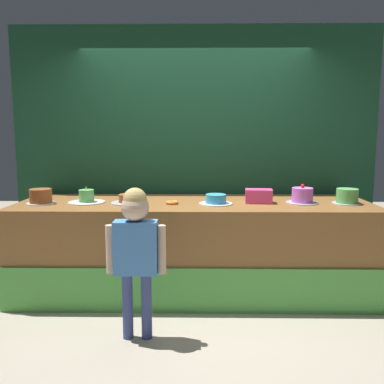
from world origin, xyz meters
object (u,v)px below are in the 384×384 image
object	(u,v)px
child_figure	(136,243)
cake_right	(302,196)
pink_box	(259,196)
cake_center_left	(129,199)
cake_far_right	(347,197)
cake_center_right	(216,200)
cake_left	(87,198)
donut	(172,202)
cake_far_left	(41,197)

from	to	relation	value
child_figure	cake_right	bearing A→B (deg)	31.85
pink_box	cake_right	world-z (taller)	cake_right
cake_center_left	cake_far_right	size ratio (longest dim) A/B	1.29
child_figure	cake_far_right	distance (m)	2.11
cake_center_right	cake_center_left	bearing A→B (deg)	177.65
cake_center_right	cake_right	xyz separation A→B (m)	(0.84, 0.06, 0.03)
cake_center_right	cake_far_right	size ratio (longest dim) A/B	1.17
cake_left	cake_far_right	xyz separation A→B (m)	(2.52, -0.03, 0.02)
child_figure	cake_left	xyz separation A→B (m)	(-0.62, 0.92, 0.20)
cake_right	cake_far_right	xyz separation A→B (m)	(0.42, -0.03, -0.00)
cake_left	cake_right	world-z (taller)	cake_right
donut	cake_far_right	size ratio (longest dim) A/B	0.45
pink_box	cake_center_left	distance (m)	1.26
cake_far_left	cake_left	bearing A→B (deg)	9.82
pink_box	cake_center_right	size ratio (longest dim) A/B	0.81
cake_center_left	cake_right	xyz separation A→B (m)	(1.68, 0.03, 0.03)
cake_far_left	cake_center_right	size ratio (longest dim) A/B	0.86
cake_center_right	cake_far_left	bearing A→B (deg)	-179.56
pink_box	donut	distance (m)	0.85
child_figure	cake_center_left	xyz separation A→B (m)	(-0.20, 0.89, 0.19)
child_figure	cake_center_left	world-z (taller)	child_figure
pink_box	cake_center_left	size ratio (longest dim) A/B	0.73
cake_right	cake_left	bearing A→B (deg)	-179.89
child_figure	cake_left	size ratio (longest dim) A/B	3.35
child_figure	cake_center_right	world-z (taller)	child_figure
donut	cake_left	distance (m)	0.84
donut	cake_center_right	bearing A→B (deg)	1.15
cake_far_left	cake_left	size ratio (longest dim) A/B	0.77
child_figure	cake_far_left	world-z (taller)	child_figure
cake_far_right	cake_right	bearing A→B (deg)	175.49
donut	cake_center_left	distance (m)	0.42
cake_left	cake_far_left	bearing A→B (deg)	-170.18
cake_far_left	cake_center_left	distance (m)	0.84
cake_far_left	cake_right	size ratio (longest dim) A/B	0.88
cake_center_left	cake_right	distance (m)	1.68
cake_left	cake_center_right	bearing A→B (deg)	-2.72
pink_box	donut	size ratio (longest dim) A/B	2.11
pink_box	donut	xyz separation A→B (m)	(-0.84, -0.08, -0.05)
cake_far_left	cake_far_right	distance (m)	2.94
cake_center_right	cake_right	bearing A→B (deg)	4.34
cake_center_right	cake_left	bearing A→B (deg)	177.28
child_figure	cake_center_right	size ratio (longest dim) A/B	3.72
cake_left	cake_right	xyz separation A→B (m)	(2.10, 0.00, 0.02)
cake_right	donut	bearing A→B (deg)	-176.72
cake_far_left	cake_right	distance (m)	2.52
cake_left	cake_far_right	size ratio (longest dim) A/B	1.30
donut	cake_center_right	world-z (taller)	cake_center_right
donut	cake_center_left	bearing A→B (deg)	174.17
cake_right	cake_far_right	distance (m)	0.42
cake_right	cake_center_left	bearing A→B (deg)	-179.00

